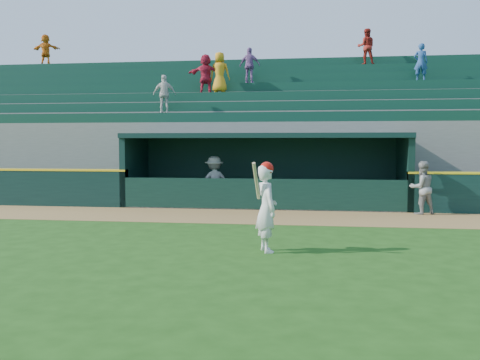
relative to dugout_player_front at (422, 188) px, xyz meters
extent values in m
plane|color=#1A4110|center=(-4.86, -6.13, -0.80)|extent=(120.00, 120.00, 0.00)
cube|color=olive|center=(-4.86, -1.23, -0.79)|extent=(40.00, 3.00, 0.01)
imported|color=gray|center=(0.00, 0.00, 0.00)|extent=(0.93, 0.83, 1.60)
imported|color=#9B9B96|center=(-6.54, 1.09, 0.05)|extent=(1.26, 1.03, 1.69)
cube|color=slate|center=(-4.86, 1.57, -0.78)|extent=(9.00, 2.60, 0.04)
cube|color=black|center=(-9.46, 1.57, 0.35)|extent=(0.20, 2.60, 2.30)
cube|color=black|center=(-0.26, 1.57, 0.35)|extent=(0.20, 2.60, 2.30)
cube|color=black|center=(-4.86, 2.87, 0.35)|extent=(9.40, 0.20, 2.30)
cube|color=black|center=(-4.86, 1.57, 1.58)|extent=(9.40, 2.80, 0.16)
cube|color=black|center=(-4.86, 0.35, -0.30)|extent=(9.00, 0.16, 1.00)
cube|color=brown|center=(-4.86, 2.37, -0.55)|extent=(8.40, 0.45, 0.10)
cube|color=slate|center=(-4.86, 3.39, 0.66)|extent=(34.00, 0.85, 2.91)
cube|color=#0F3828|center=(-4.86, 3.27, 2.29)|extent=(34.00, 0.60, 0.36)
cube|color=slate|center=(-4.86, 4.24, 0.88)|extent=(34.00, 0.85, 3.36)
cube|color=#0F3828|center=(-4.86, 4.12, 2.74)|extent=(34.00, 0.60, 0.36)
cube|color=slate|center=(-4.86, 5.09, 1.11)|extent=(34.00, 0.85, 3.81)
cube|color=#0F3828|center=(-4.86, 4.97, 3.19)|extent=(34.00, 0.60, 0.36)
cube|color=slate|center=(-4.86, 5.94, 1.33)|extent=(34.00, 0.85, 4.26)
cube|color=#0F3828|center=(-4.86, 5.82, 3.64)|extent=(34.00, 0.60, 0.36)
cube|color=slate|center=(-4.86, 6.79, 1.56)|extent=(34.00, 0.85, 4.71)
cube|color=#0F3828|center=(-4.86, 6.67, 4.09)|extent=(34.00, 0.60, 0.36)
cube|color=slate|center=(-4.86, 7.64, 1.78)|extent=(34.00, 0.85, 5.16)
cube|color=#0F3828|center=(-4.86, 7.52, 4.54)|extent=(34.00, 0.60, 0.36)
cube|color=slate|center=(-4.86, 8.49, 2.01)|extent=(34.00, 0.85, 5.61)
cube|color=#0F3828|center=(-4.86, 8.37, 4.99)|extent=(34.00, 0.60, 0.36)
cube|color=slate|center=(-4.86, 9.07, 2.01)|extent=(34.50, 0.30, 5.61)
imported|color=orange|center=(-7.04, 4.99, 4.19)|extent=(0.83, 0.58, 1.64)
imported|color=silver|center=(-8.87, 3.29, 3.20)|extent=(0.90, 0.51, 1.45)
imported|color=#B21B34|center=(-7.62, 4.99, 4.15)|extent=(1.48, 0.61, 1.56)
imported|color=navy|center=(0.96, 5.84, 4.56)|extent=(0.58, 0.43, 1.47)
imported|color=#885898|center=(-5.93, 5.84, 4.57)|extent=(0.92, 0.51, 1.49)
imported|color=orange|center=(-16.32, 8.39, 5.91)|extent=(1.38, 0.48, 1.47)
imported|color=maroon|center=(-1.03, 7.54, 5.51)|extent=(0.78, 0.61, 1.57)
imported|color=silver|center=(-4.11, -6.14, 0.06)|extent=(0.62, 0.74, 1.71)
sphere|color=red|center=(-4.11, -6.14, 0.84)|extent=(0.27, 0.27, 0.27)
cylinder|color=tan|center=(-4.29, -6.36, 0.61)|extent=(0.14, 0.53, 0.76)
camera|label=1|loc=(-3.16, -16.55, 1.35)|focal=40.00mm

